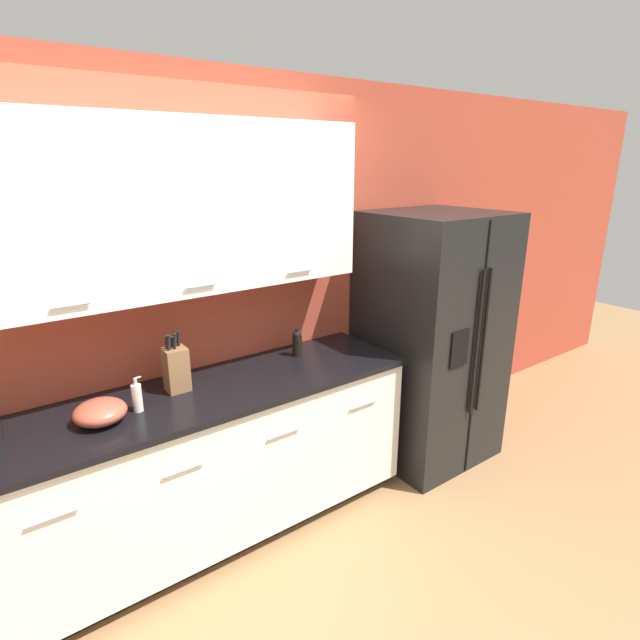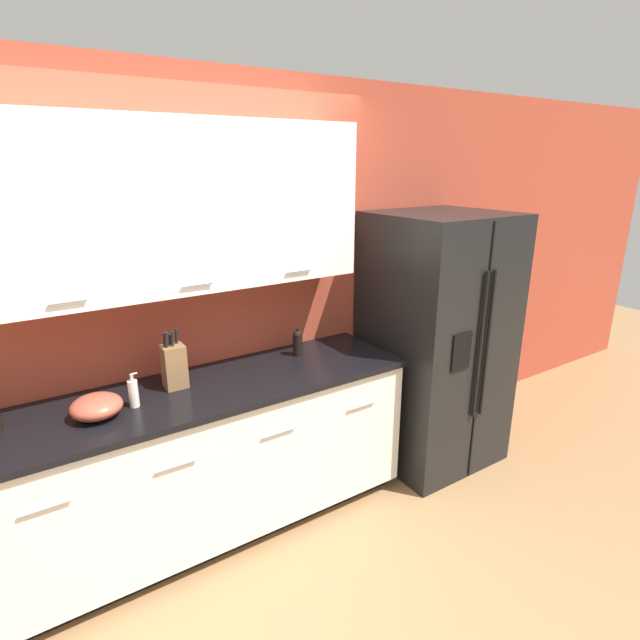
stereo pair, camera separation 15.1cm
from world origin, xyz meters
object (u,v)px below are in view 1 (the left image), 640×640
soap_dispenser (137,397)px  oil_bottle (297,343)px  mixing_bowl (100,412)px  refrigerator (431,338)px  knife_block (176,368)px

soap_dispenser → oil_bottle: size_ratio=0.99×
oil_bottle → mixing_bowl: (-1.21, -0.16, -0.03)m
refrigerator → mixing_bowl: bearing=178.8°
soap_dispenser → oil_bottle: oil_bottle is taller
refrigerator → soap_dispenser: bearing=178.4°
refrigerator → knife_block: refrigerator is taller
refrigerator → oil_bottle: size_ratio=9.90×
soap_dispenser → mixing_bowl: bearing=-176.1°
oil_bottle → mixing_bowl: size_ratio=0.75×
mixing_bowl → refrigerator: bearing=-1.2°
soap_dispenser → knife_block: bearing=24.8°
oil_bottle → mixing_bowl: oil_bottle is taller
soap_dispenser → mixing_bowl: size_ratio=0.74×
soap_dispenser → mixing_bowl: 0.18m
soap_dispenser → mixing_bowl: (-0.18, -0.01, -0.02)m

